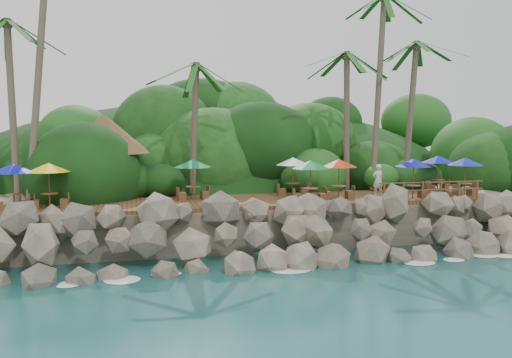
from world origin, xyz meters
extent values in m
plane|color=#19514F|center=(0.00, 0.00, 0.00)|extent=(140.00, 140.00, 0.00)
cube|color=gray|center=(0.00, 16.00, 1.05)|extent=(32.00, 25.20, 2.10)
ellipsoid|color=#143811|center=(0.00, 23.50, 0.00)|extent=(44.80, 28.00, 15.40)
cube|color=brown|center=(0.00, 6.00, 2.20)|extent=(26.00, 5.00, 0.20)
ellipsoid|color=white|center=(-9.00, 0.30, 0.03)|extent=(1.20, 0.80, 0.06)
ellipsoid|color=white|center=(-6.00, 0.30, 0.03)|extent=(1.20, 0.80, 0.06)
ellipsoid|color=white|center=(-3.00, 0.30, 0.03)|extent=(1.20, 0.80, 0.06)
ellipsoid|color=white|center=(0.00, 0.30, 0.03)|extent=(1.20, 0.80, 0.06)
ellipsoid|color=white|center=(3.00, 0.30, 0.03)|extent=(1.20, 0.80, 0.06)
ellipsoid|color=white|center=(6.00, 0.30, 0.03)|extent=(1.20, 0.80, 0.06)
ellipsoid|color=white|center=(9.00, 0.30, 0.03)|extent=(1.20, 0.80, 0.06)
cylinder|color=brown|center=(-12.39, 8.57, 7.01)|extent=(0.81, 1.54, 9.40)
ellipsoid|color=#23601E|center=(-12.39, 8.57, 11.72)|extent=(6.00, 6.00, 2.40)
cylinder|color=brown|center=(-10.99, 8.26, 9.05)|extent=(1.55, 2.44, 13.38)
cylinder|color=brown|center=(-2.85, 9.47, 6.02)|extent=(0.74, 0.98, 7.44)
ellipsoid|color=#23601E|center=(-2.85, 9.47, 9.73)|extent=(6.00, 6.00, 2.40)
cylinder|color=brown|center=(6.49, 9.22, 6.46)|extent=(0.75, 0.78, 8.33)
ellipsoid|color=#23601E|center=(6.49, 9.22, 10.62)|extent=(6.00, 6.00, 2.40)
cylinder|color=brown|center=(8.40, 8.88, 8.27)|extent=(1.44, 1.36, 11.91)
cylinder|color=brown|center=(10.41, 8.53, 6.78)|extent=(0.62, 1.13, 8.96)
ellipsoid|color=#23601E|center=(10.41, 8.53, 11.26)|extent=(6.00, 6.00, 2.40)
cylinder|color=brown|center=(-9.27, 8.12, 3.50)|extent=(0.16, 0.16, 2.40)
cylinder|color=brown|center=(-6.47, 8.12, 3.50)|extent=(0.16, 0.16, 2.40)
cylinder|color=brown|center=(-9.27, 10.92, 3.50)|extent=(0.16, 0.16, 2.40)
cylinder|color=brown|center=(-6.47, 10.92, 3.50)|extent=(0.16, 0.16, 2.40)
cone|color=brown|center=(-7.87, 9.52, 5.80)|extent=(5.06, 5.06, 2.20)
cylinder|color=brown|center=(11.72, 4.71, 2.65)|extent=(0.08, 0.08, 0.70)
cylinder|color=brown|center=(11.72, 4.71, 3.01)|extent=(0.80, 0.80, 0.05)
cylinder|color=brown|center=(11.72, 4.71, 3.34)|extent=(0.05, 0.05, 2.09)
cone|color=#0B2399|center=(11.72, 4.71, 4.24)|extent=(1.99, 1.99, 0.43)
cube|color=brown|center=(11.11, 4.45, 2.52)|extent=(0.53, 0.53, 0.44)
cube|color=brown|center=(12.33, 4.98, 2.52)|extent=(0.53, 0.53, 0.44)
cylinder|color=brown|center=(-3.28, 6.66, 2.65)|extent=(0.08, 0.08, 0.70)
cylinder|color=brown|center=(-3.28, 6.66, 3.01)|extent=(0.80, 0.80, 0.05)
cylinder|color=brown|center=(-3.28, 6.66, 3.34)|extent=(0.05, 0.05, 2.09)
cone|color=#0B6B31|center=(-3.28, 6.66, 4.24)|extent=(1.99, 1.99, 0.43)
cube|color=brown|center=(-3.92, 6.47, 2.52)|extent=(0.49, 0.49, 0.44)
cube|color=brown|center=(-2.64, 6.84, 2.52)|extent=(0.49, 0.49, 0.44)
cylinder|color=brown|center=(-10.27, 5.28, 2.65)|extent=(0.08, 0.08, 0.70)
cylinder|color=brown|center=(-10.27, 5.28, 3.01)|extent=(0.80, 0.80, 0.05)
cylinder|color=brown|center=(-10.27, 5.28, 3.34)|extent=(0.05, 0.05, 2.09)
cone|color=yellow|center=(-10.27, 5.28, 4.24)|extent=(1.99, 1.99, 0.43)
cube|color=brown|center=(-10.93, 5.24, 2.52)|extent=(0.42, 0.42, 0.44)
cube|color=brown|center=(-9.61, 5.32, 2.52)|extent=(0.42, 0.42, 0.44)
cylinder|color=brown|center=(11.49, 7.04, 2.65)|extent=(0.08, 0.08, 0.70)
cylinder|color=brown|center=(11.49, 7.04, 3.01)|extent=(0.80, 0.80, 0.05)
cylinder|color=brown|center=(11.49, 7.04, 3.34)|extent=(0.05, 0.05, 2.09)
cone|color=#0D14AC|center=(11.49, 7.04, 4.24)|extent=(1.99, 1.99, 0.43)
cube|color=brown|center=(10.88, 6.80, 2.52)|extent=(0.52, 0.52, 0.44)
cube|color=brown|center=(12.11, 7.28, 2.52)|extent=(0.52, 0.52, 0.44)
cylinder|color=brown|center=(2.40, 7.13, 2.65)|extent=(0.08, 0.08, 0.70)
cylinder|color=brown|center=(2.40, 7.13, 3.01)|extent=(0.80, 0.80, 0.05)
cylinder|color=brown|center=(2.40, 7.13, 3.34)|extent=(0.05, 0.05, 2.09)
cone|color=silver|center=(2.40, 7.13, 4.24)|extent=(1.99, 1.99, 0.43)
cube|color=brown|center=(1.74, 7.12, 2.52)|extent=(0.41, 0.41, 0.44)
cube|color=brown|center=(3.07, 7.15, 2.52)|extent=(0.41, 0.41, 0.44)
cylinder|color=brown|center=(2.49, 4.40, 2.65)|extent=(0.08, 0.08, 0.70)
cylinder|color=brown|center=(2.49, 4.40, 3.01)|extent=(0.80, 0.80, 0.05)
cylinder|color=brown|center=(2.49, 4.40, 3.34)|extent=(0.05, 0.05, 2.09)
cone|color=#0C722A|center=(2.49, 4.40, 4.24)|extent=(1.99, 1.99, 0.43)
cube|color=brown|center=(1.83, 4.45, 2.52)|extent=(0.43, 0.43, 0.44)
cube|color=brown|center=(3.16, 4.35, 2.52)|extent=(0.43, 0.43, 0.44)
cylinder|color=brown|center=(-11.80, 5.10, 2.65)|extent=(0.08, 0.08, 0.70)
cylinder|color=brown|center=(-11.80, 5.10, 3.01)|extent=(0.80, 0.80, 0.05)
cylinder|color=brown|center=(-11.80, 5.10, 3.34)|extent=(0.05, 0.05, 2.09)
cone|color=#0C109F|center=(-11.80, 5.10, 4.24)|extent=(1.99, 1.99, 0.43)
cube|color=brown|center=(-11.15, 5.25, 2.52)|extent=(0.48, 0.48, 0.44)
cylinder|color=brown|center=(4.33, 5.07, 2.65)|extent=(0.08, 0.08, 0.70)
cylinder|color=brown|center=(4.33, 5.07, 3.01)|extent=(0.80, 0.80, 0.05)
cylinder|color=brown|center=(4.33, 5.07, 3.34)|extent=(0.05, 0.05, 2.09)
cone|color=red|center=(4.33, 5.07, 4.24)|extent=(1.99, 1.99, 0.43)
cube|color=brown|center=(3.67, 5.02, 2.52)|extent=(0.43, 0.43, 0.44)
cube|color=brown|center=(4.99, 5.12, 2.52)|extent=(0.43, 0.43, 0.44)
cylinder|color=brown|center=(8.34, 4.40, 2.65)|extent=(0.08, 0.08, 0.70)
cylinder|color=brown|center=(8.34, 4.40, 3.01)|extent=(0.80, 0.80, 0.05)
cylinder|color=brown|center=(8.34, 4.40, 3.34)|extent=(0.05, 0.05, 2.09)
cone|color=#0D0DB0|center=(8.34, 4.40, 4.24)|extent=(1.99, 1.99, 0.43)
cube|color=brown|center=(7.68, 4.28, 2.52)|extent=(0.46, 0.46, 0.44)
cube|color=brown|center=(8.99, 4.52, 2.52)|extent=(0.46, 0.46, 0.44)
cylinder|color=brown|center=(6.27, 3.65, 2.80)|extent=(0.10, 0.10, 1.00)
cylinder|color=brown|center=(7.37, 3.65, 2.80)|extent=(0.10, 0.10, 1.00)
cylinder|color=brown|center=(8.47, 3.65, 2.80)|extent=(0.10, 0.10, 1.00)
cylinder|color=brown|center=(9.57, 3.65, 2.80)|extent=(0.10, 0.10, 1.00)
cylinder|color=brown|center=(10.67, 3.65, 2.80)|extent=(0.10, 0.10, 1.00)
cylinder|color=brown|center=(11.77, 3.65, 2.80)|extent=(0.10, 0.10, 1.00)
cube|color=brown|center=(9.02, 3.65, 3.25)|extent=(6.10, 0.06, 0.06)
cube|color=brown|center=(9.02, 3.65, 2.85)|extent=(6.10, 0.06, 0.06)
imported|color=silver|center=(6.98, 5.83, 3.19)|extent=(0.69, 0.49, 1.79)
camera|label=1|loc=(-6.51, -21.33, 6.09)|focal=37.26mm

